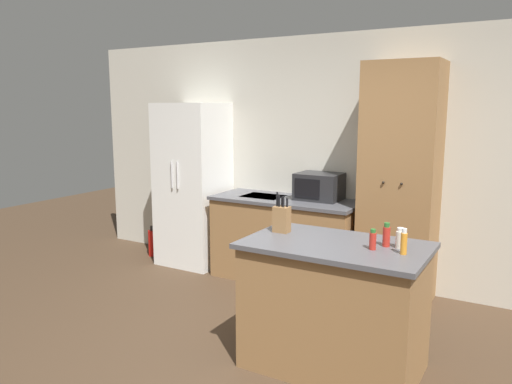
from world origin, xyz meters
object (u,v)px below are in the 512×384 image
Objects in this scene: spice_bottle_tall_dark at (400,239)px; spice_bottle_short_red at (404,242)px; refrigerator at (193,185)px; spice_bottle_amber_oil at (386,235)px; spice_bottle_green_herb at (373,240)px; microwave at (319,186)px; knife_block at (282,218)px; fire_extinguisher at (153,242)px; pantry_cabinet at (400,184)px.

spice_bottle_short_red is at bearing -66.72° from spice_bottle_tall_dark.
refrigerator is 11.13× the size of spice_bottle_short_red.
spice_bottle_tall_dark is (2.77, -1.37, 0.04)m from refrigerator.
spice_bottle_amber_oil reaches higher than spice_bottle_green_herb.
microwave is (1.55, 0.12, 0.09)m from refrigerator.
microwave is at bearing 4.25° from refrigerator.
spice_bottle_short_red is 1.22× the size of spice_bottle_green_herb.
knife_block is 0.79m from spice_bottle_amber_oil.
knife_block is at bearing -28.04° from fire_extinguisher.
spice_bottle_tall_dark is at bearing 113.28° from spice_bottle_short_red.
pantry_cabinet is 4.99× the size of microwave.
spice_bottle_tall_dark is 0.36× the size of fire_extinguisher.
knife_block is at bearing -178.97° from spice_bottle_tall_dark.
spice_bottle_short_red is 0.19m from spice_bottle_amber_oil.
refrigerator is 3.20m from spice_bottle_short_red.
knife_block is 0.74m from spice_bottle_green_herb.
spice_bottle_short_red is 0.44× the size of fire_extinguisher.
spice_bottle_short_red is at bearing -28.02° from refrigerator.
spice_bottle_green_herb is at bearing -115.50° from spice_bottle_amber_oil.
refrigerator is 3.02m from spice_bottle_green_herb.
knife_block is at bearing -77.37° from microwave.
microwave reaches higher than fire_extinguisher.
knife_block is 1.86× the size of spice_bottle_amber_oil.
microwave is 2.06m from spice_bottle_short_red.
spice_bottle_short_red reaches higher than spice_bottle_tall_dark.
spice_bottle_green_herb is (-0.15, -0.13, -0.00)m from spice_bottle_tall_dark.
spice_bottle_amber_oil is at bearing -52.98° from microwave.
refrigerator is at bearing 5.22° from fire_extinguisher.
pantry_cabinet reaches higher than spice_bottle_amber_oil.
spice_bottle_tall_dark is at bearing -75.34° from pantry_cabinet.
knife_block is 2.18× the size of spice_bottle_tall_dark.
microwave is 1.92m from spice_bottle_tall_dark.
spice_bottle_tall_dark is 0.19m from spice_bottle_green_herb.
fire_extinguisher is at bearing 158.73° from spice_bottle_tall_dark.
spice_bottle_short_red is at bearing -1.56° from spice_bottle_green_herb.
spice_bottle_short_red reaches higher than fire_extinguisher.
pantry_cabinet is 16.25× the size of spice_bottle_green_herb.
pantry_cabinet is at bearing 101.18° from spice_bottle_amber_oil.
spice_bottle_short_red is at bearing -51.80° from microwave.
fire_extinguisher is (-3.38, 1.32, -0.82)m from spice_bottle_tall_dark.
fire_extinguisher is at bearing -177.71° from pantry_cabinet.
spice_bottle_tall_dark is at bearing -50.71° from microwave.
microwave is 1.87m from spice_bottle_amber_oil.
refrigerator is 2.40m from pantry_cabinet.
pantry_cabinet is at bearing 1.54° from refrigerator.
refrigerator is 11.58× the size of spice_bottle_amber_oil.
fire_extinguisher is (-3.24, 1.44, -0.82)m from spice_bottle_green_herb.
spice_bottle_amber_oil is 1.17× the size of spice_bottle_green_herb.
spice_bottle_short_red is 1.04× the size of spice_bottle_amber_oil.
spice_bottle_green_herb is at bearing -139.55° from spice_bottle_tall_dark.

